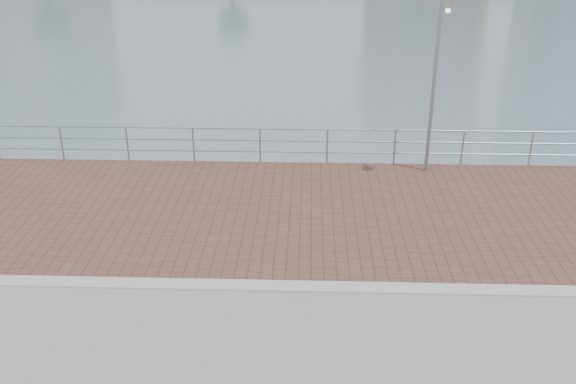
{
  "coord_description": "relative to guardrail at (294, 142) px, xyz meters",
  "views": [
    {
      "loc": [
        0.46,
        -11.4,
        7.45
      ],
      "look_at": [
        0.0,
        2.0,
        1.3
      ],
      "focal_mm": 40.0,
      "sensor_mm": 36.0,
      "label": 1
    }
  ],
  "objects": [
    {
      "name": "water",
      "position": [
        -0.0,
        -7.0,
        -2.69
      ],
      "size": [
        400.0,
        400.0,
        0.0
      ],
      "primitive_type": "plane",
      "color": "slate",
      "rests_on": "ground"
    },
    {
      "name": "guardrail",
      "position": [
        0.0,
        0.0,
        0.0
      ],
      "size": [
        39.06,
        0.06,
        1.13
      ],
      "color": "#8C9EA8",
      "rests_on": "brick_lane"
    },
    {
      "name": "brick_lane",
      "position": [
        -0.0,
        -3.4,
        -0.68
      ],
      "size": [
        40.0,
        6.8,
        0.02
      ],
      "primitive_type": "cube",
      "color": "brown",
      "rests_on": "seawall"
    },
    {
      "name": "curb",
      "position": [
        -0.0,
        -7.0,
        -0.66
      ],
      "size": [
        40.0,
        0.4,
        0.06
      ],
      "primitive_type": "cube",
      "color": "#B7B5AD",
      "rests_on": "seawall"
    },
    {
      "name": "street_lamp",
      "position": [
        3.98,
        -0.9,
        3.15
      ],
      "size": [
        0.39,
        1.15,
        5.41
      ],
      "color": "gray",
      "rests_on": "brick_lane"
    }
  ]
}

